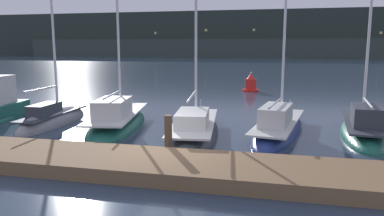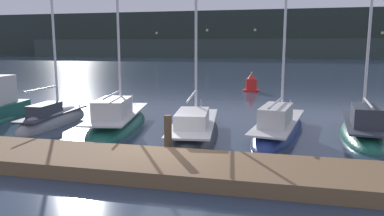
{
  "view_description": "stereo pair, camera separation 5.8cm",
  "coord_description": "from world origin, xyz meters",
  "views": [
    {
      "loc": [
        3.82,
        -12.48,
        4.0
      ],
      "look_at": [
        0.0,
        3.85,
        1.2
      ],
      "focal_mm": 35.0,
      "sensor_mm": 36.0,
      "label": 1
    },
    {
      "loc": [
        3.88,
        -12.47,
        4.0
      ],
      "look_at": [
        0.0,
        3.85,
        1.2
      ],
      "focal_mm": 35.0,
      "sensor_mm": 36.0,
      "label": 2
    }
  ],
  "objects": [
    {
      "name": "sailboat_berth_3",
      "position": [
        -7.44,
        4.23,
        0.1
      ],
      "size": [
        1.68,
        6.16,
        8.04
      ],
      "color": "gray",
      "rests_on": "ground"
    },
    {
      "name": "sailboat_berth_7",
      "position": [
        7.53,
        4.99,
        0.15
      ],
      "size": [
        2.49,
        6.68,
        8.26
      ],
      "color": "#195647",
      "rests_on": "ground"
    },
    {
      "name": "channel_buoy",
      "position": [
        1.35,
        20.98,
        0.61
      ],
      "size": [
        1.47,
        1.47,
        1.72
      ],
      "color": "red",
      "rests_on": "ground"
    },
    {
      "name": "mooring_pile_2",
      "position": [
        0.0,
        0.1,
        0.77
      ],
      "size": [
        0.28,
        0.28,
        1.55
      ],
      "primitive_type": "cylinder",
      "color": "#4C3D2D",
      "rests_on": "ground"
    },
    {
      "name": "sailboat_berth_6",
      "position": [
        3.87,
        4.94,
        0.18
      ],
      "size": [
        3.1,
        8.3,
        12.79
      ],
      "color": "navy",
      "rests_on": "ground"
    },
    {
      "name": "sailboat_berth_4",
      "position": [
        -3.97,
        4.47,
        0.19
      ],
      "size": [
        3.65,
        7.97,
        11.11
      ],
      "color": "#195647",
      "rests_on": "ground"
    },
    {
      "name": "dock",
      "position": [
        0.0,
        -1.55,
        0.23
      ],
      "size": [
        36.03,
        2.8,
        0.45
      ],
      "primitive_type": "cube",
      "color": "brown",
      "rests_on": "ground"
    },
    {
      "name": "hillside_backdrop",
      "position": [
        -1.64,
        123.3,
        7.33
      ],
      "size": [
        240.0,
        23.0,
        15.9
      ],
      "color": "#28332D",
      "rests_on": "ground"
    },
    {
      "name": "ground_plane",
      "position": [
        0.0,
        0.0,
        0.0
      ],
      "size": [
        400.0,
        400.0,
        0.0
      ],
      "primitive_type": "plane",
      "color": "#2D3D51"
    },
    {
      "name": "sailboat_berth_5",
      "position": [
        0.19,
        3.51,
        0.11
      ],
      "size": [
        3.1,
        7.98,
        9.62
      ],
      "color": "#2D3338",
      "rests_on": "ground"
    }
  ]
}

